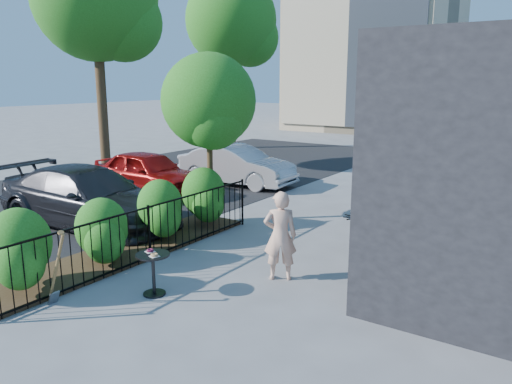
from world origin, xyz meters
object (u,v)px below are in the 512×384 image
Objects in this scene: street_tree_far at (232,26)px; shovel at (56,272)px; car_silver at (237,165)px; car_red at (148,173)px; car_darkgrey at (88,197)px; woman at (280,236)px; patio_tree at (210,107)px; street_tree_near at (96,6)px; cafe_table at (153,267)px.

shovel is at bearing -61.66° from street_tree_far.
shovel is 0.32× the size of car_silver.
car_red reaches higher than shovel.
street_tree_far is 1.74× the size of car_darkgrey.
street_tree_far is at bearing 24.81° from car_red.
street_tree_far is 17.96m from woman.
patio_tree reaches higher than woman.
woman reaches higher than car_silver.
patio_tree is 4.95m from car_silver.
patio_tree is 0.48× the size of street_tree_far.
car_silver is at bearing -4.70° from car_darkgrey.
street_tree_near reaches higher than woman.
street_tree_near is at bearing 95.09° from car_silver.
shovel is at bearing -163.00° from car_silver.
street_tree_far is at bearing 122.58° from cafe_table.
cafe_table is 2.16m from woman.
woman is 8.06m from car_silver.
woman is at bearing -115.35° from car_red.
cafe_table is at bearing -119.37° from car_darkgrey.
patio_tree is 3.15× the size of shovel.
car_red is (-3.54, 1.37, -2.11)m from patio_tree.
woman is 3.58m from shovel.
shovel is 4.43m from car_darkgrey.
shovel is 9.37m from car_silver.
street_tree_far is 19.07m from shovel.
car_darkgrey is at bearing -42.55° from street_tree_near.
car_darkgrey reaches higher than shovel.
street_tree_near is 1.74× the size of car_darkgrey.
woman is at bearing -140.97° from car_silver.
woman is 5.43m from car_darkgrey.
woman is at bearing -25.95° from street_tree_near.
car_darkgrey is (5.48, -13.04, -5.23)m from street_tree_far.
shovel is at bearing -78.65° from patio_tree.
woman reaches higher than car_red.
street_tree_near is at bearing 43.57° from car_darkgrey.
cafe_table is (9.58, -6.99, -5.45)m from street_tree_near.
car_darkgrey is at bearing -155.61° from car_red.
car_red is 3.46m from car_darkgrey.
patio_tree is 8.92m from street_tree_near.
woman is at bearing -50.66° from street_tree_far.
street_tree_far is 5.33× the size of woman.
car_red is (-5.42, 5.15, 0.18)m from cafe_table.
cafe_table is 0.18× the size of car_silver.
cafe_table is (9.58, -14.99, -5.45)m from street_tree_far.
car_red reaches higher than car_silver.
patio_tree is at bearing -55.49° from street_tree_far.
car_red is (4.16, -9.83, -5.26)m from street_tree_far.
car_red is (-6.75, 3.47, -0.12)m from woman.
street_tree_far is 15.08m from car_darkgrey.
car_darkgrey is at bearing 136.21° from shovel.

